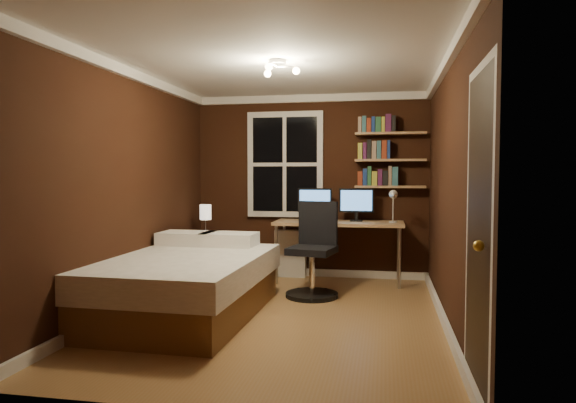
% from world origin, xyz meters
% --- Properties ---
extents(floor, '(4.20, 4.20, 0.00)m').
position_xyz_m(floor, '(0.00, 0.00, 0.00)').
color(floor, olive).
rests_on(floor, ground).
extents(wall_back, '(3.20, 0.04, 2.50)m').
position_xyz_m(wall_back, '(0.00, 2.10, 1.25)').
color(wall_back, black).
rests_on(wall_back, ground).
extents(wall_left, '(0.04, 4.20, 2.50)m').
position_xyz_m(wall_left, '(-1.60, 0.00, 1.25)').
color(wall_left, black).
rests_on(wall_left, ground).
extents(wall_right, '(0.04, 4.20, 2.50)m').
position_xyz_m(wall_right, '(1.60, 0.00, 1.25)').
color(wall_right, black).
rests_on(wall_right, ground).
extents(ceiling, '(3.20, 4.20, 0.02)m').
position_xyz_m(ceiling, '(0.00, 0.00, 2.50)').
color(ceiling, white).
rests_on(ceiling, wall_back).
extents(window, '(1.06, 0.06, 1.46)m').
position_xyz_m(window, '(-0.35, 2.06, 1.55)').
color(window, silver).
rests_on(window, wall_back).
extents(door, '(0.03, 0.82, 2.05)m').
position_xyz_m(door, '(1.59, -1.55, 1.02)').
color(door, black).
rests_on(door, ground).
extents(door_knob, '(0.06, 0.06, 0.06)m').
position_xyz_m(door_knob, '(1.55, -1.85, 1.00)').
color(door_knob, gold).
rests_on(door_knob, door).
extents(ceiling_fixture, '(0.44, 0.44, 0.18)m').
position_xyz_m(ceiling_fixture, '(0.00, -0.10, 2.40)').
color(ceiling_fixture, beige).
rests_on(ceiling_fixture, ceiling).
extents(bookshelf_lower, '(0.92, 0.22, 0.03)m').
position_xyz_m(bookshelf_lower, '(1.08, 1.98, 1.25)').
color(bookshelf_lower, '#987549').
rests_on(bookshelf_lower, wall_back).
extents(books_row_lower, '(0.48, 0.16, 0.23)m').
position_xyz_m(books_row_lower, '(1.08, 1.98, 1.38)').
color(books_row_lower, maroon).
rests_on(books_row_lower, bookshelf_lower).
extents(bookshelf_middle, '(0.92, 0.22, 0.03)m').
position_xyz_m(bookshelf_middle, '(1.08, 1.98, 1.60)').
color(bookshelf_middle, '#987549').
rests_on(bookshelf_middle, wall_back).
extents(books_row_middle, '(0.42, 0.16, 0.23)m').
position_xyz_m(books_row_middle, '(1.08, 1.98, 1.73)').
color(books_row_middle, navy).
rests_on(books_row_middle, bookshelf_middle).
extents(bookshelf_upper, '(0.92, 0.22, 0.03)m').
position_xyz_m(bookshelf_upper, '(1.08, 1.98, 1.95)').
color(bookshelf_upper, '#987549').
rests_on(bookshelf_upper, wall_back).
extents(books_row_upper, '(0.48, 0.16, 0.23)m').
position_xyz_m(books_row_upper, '(1.08, 1.98, 2.08)').
color(books_row_upper, '#2A623F').
rests_on(books_row_upper, bookshelf_upper).
extents(bed, '(1.62, 2.23, 0.75)m').
position_xyz_m(bed, '(-1.00, -0.14, 0.32)').
color(bed, brown).
rests_on(bed, ground).
extents(nightstand, '(0.47, 0.47, 0.58)m').
position_xyz_m(nightstand, '(-1.31, 1.48, 0.29)').
color(nightstand, brown).
rests_on(nightstand, ground).
extents(bedside_lamp, '(0.15, 0.15, 0.44)m').
position_xyz_m(bedside_lamp, '(-1.31, 1.48, 0.80)').
color(bedside_lamp, beige).
rests_on(bedside_lamp, nightstand).
extents(radiator, '(0.43, 0.15, 0.64)m').
position_xyz_m(radiator, '(-0.26, 1.98, 0.32)').
color(radiator, silver).
rests_on(radiator, ground).
extents(desk, '(1.68, 0.63, 0.80)m').
position_xyz_m(desk, '(0.42, 1.77, 0.74)').
color(desk, '#987549').
rests_on(desk, ground).
extents(monitor_left, '(0.46, 0.12, 0.43)m').
position_xyz_m(monitor_left, '(0.10, 1.85, 1.01)').
color(monitor_left, black).
rests_on(monitor_left, desk).
extents(monitor_right, '(0.46, 0.12, 0.43)m').
position_xyz_m(monitor_right, '(0.65, 1.85, 1.01)').
color(monitor_right, black).
rests_on(monitor_right, desk).
extents(desk_lamp, '(0.14, 0.32, 0.44)m').
position_xyz_m(desk_lamp, '(1.12, 1.63, 1.02)').
color(desk_lamp, silver).
rests_on(desk_lamp, desk).
extents(office_chair, '(0.60, 0.60, 1.10)m').
position_xyz_m(office_chair, '(0.21, 0.91, 0.43)').
color(office_chair, black).
rests_on(office_chair, ground).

